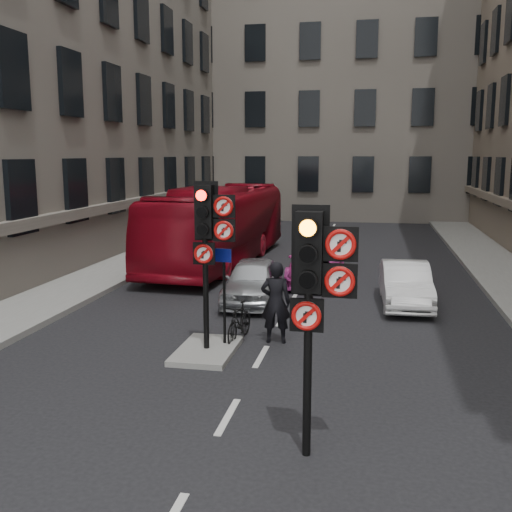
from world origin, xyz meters
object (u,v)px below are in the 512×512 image
at_px(signal_far, 209,229).
at_px(bus_red, 219,225).
at_px(car_silver, 253,281).
at_px(motorcyclist, 276,302).
at_px(car_white, 405,284).
at_px(motorcycle, 239,322).
at_px(info_sign, 224,283).
at_px(car_pink, 317,262).
at_px(signal_near, 315,279).

distance_m(signal_far, bus_red, 10.77).
xyz_separation_m(car_silver, motorcyclist, (1.25, -3.58, 0.31)).
height_order(car_white, motorcycle, car_white).
distance_m(signal_far, info_sign, 1.30).
relative_size(car_white, motorcycle, 2.49).
bearing_deg(car_silver, car_white, 3.64).
relative_size(bus_red, info_sign, 5.12).
bearing_deg(info_sign, motorcycle, 80.05).
relative_size(car_pink, bus_red, 0.41).
bearing_deg(signal_near, car_silver, 106.72).
relative_size(signal_near, motorcycle, 2.41).
bearing_deg(info_sign, signal_far, -109.34).
distance_m(signal_near, motorcycle, 5.87).
distance_m(car_white, info_sign, 6.30).
height_order(signal_far, car_pink, signal_far).
height_order(signal_near, car_silver, signal_near).
height_order(car_white, car_pink, car_pink).
height_order(car_silver, car_pink, car_pink).
height_order(car_silver, car_white, car_silver).
xyz_separation_m(car_white, bus_red, (-6.81, 5.32, 0.90)).
height_order(car_silver, bus_red, bus_red).
bearing_deg(signal_far, motorcycle, 67.66).
bearing_deg(car_white, info_sign, -133.48).
bearing_deg(signal_near, car_white, 79.25).
height_order(signal_near, car_white, signal_near).
relative_size(signal_near, bus_red, 0.33).
bearing_deg(motorcyclist, signal_far, 34.70).
height_order(signal_far, motorcyclist, signal_far).
height_order(bus_red, info_sign, bus_red).
distance_m(signal_near, bus_red, 15.32).
distance_m(car_white, car_pink, 3.94).
xyz_separation_m(signal_near, signal_far, (-2.60, 4.00, 0.12)).
bearing_deg(signal_near, signal_far, 123.02).
bearing_deg(car_white, motorcyclist, -129.39).
bearing_deg(signal_far, bus_red, 103.40).
relative_size(bus_red, motorcyclist, 5.76).
bearing_deg(car_silver, info_sign, -89.77).
relative_size(motorcycle, info_sign, 0.70).
bearing_deg(car_silver, signal_near, -75.83).
xyz_separation_m(car_white, info_sign, (-4.11, -4.69, 0.88)).
relative_size(car_silver, car_white, 1.01).
relative_size(car_silver, bus_red, 0.34).
distance_m(car_silver, motorcyclist, 3.81).
relative_size(signal_near, car_pink, 0.80).
bearing_deg(motorcyclist, signal_near, 99.89).
height_order(bus_red, motorcyclist, bus_red).
height_order(car_silver, motorcycle, car_silver).
bearing_deg(car_silver, bus_red, 110.73).
distance_m(motorcycle, info_sign, 1.22).
relative_size(signal_near, car_white, 0.97).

